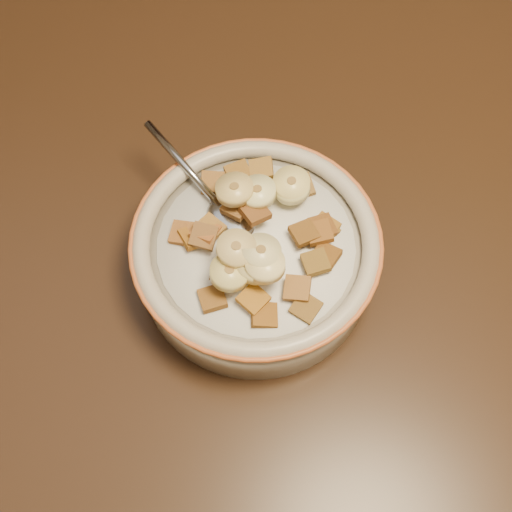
{
  "coord_description": "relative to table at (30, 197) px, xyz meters",
  "views": [
    {
      "loc": [
        0.25,
        -0.36,
        1.31
      ],
      "look_at": [
        0.22,
        -0.08,
        0.78
      ],
      "focal_mm": 50.0,
      "sensor_mm": 36.0,
      "label": 1
    }
  ],
  "objects": [
    {
      "name": "cereal_square_9",
      "position": [
        0.2,
        -0.11,
        0.08
      ],
      "size": [
        0.03,
        0.03,
        0.01
      ],
      "primitive_type": "cube",
      "rotation": [
        0.04,
        -0.05,
        2.83
      ],
      "color": "brown",
      "rests_on": "milk"
    },
    {
      "name": "table",
      "position": [
        0.0,
        0.0,
        0.0
      ],
      "size": [
        1.41,
        0.92,
        0.04
      ],
      "primitive_type": "cube",
      "rotation": [
        0.0,
        0.0,
        -0.01
      ],
      "color": "black",
      "rests_on": "floor"
    },
    {
      "name": "cereal_square_19",
      "position": [
        0.28,
        -0.06,
        0.08
      ],
      "size": [
        0.03,
        0.03,
        0.01
      ],
      "primitive_type": "cube",
      "rotation": [
        0.15,
        -0.06,
        2.03
      ],
      "color": "brown",
      "rests_on": "milk"
    },
    {
      "name": "banana_slice_2",
      "position": [
        0.21,
        -0.1,
        0.1
      ],
      "size": [
        0.04,
        0.04,
        0.01
      ],
      "primitive_type": "cylinder",
      "rotation": [
        0.01,
        -0.13,
        2.65
      ],
      "color": "#E2C77F",
      "rests_on": "milk"
    },
    {
      "name": "banana_slice_6",
      "position": [
        0.22,
        -0.04,
        0.09
      ],
      "size": [
        0.04,
        0.04,
        0.01
      ],
      "primitive_type": "cylinder",
      "rotation": [
        -0.05,
        0.14,
        2.02
      ],
      "color": "beige",
      "rests_on": "milk"
    },
    {
      "name": "cereal_square_4",
      "position": [
        0.21,
        -0.01,
        0.07
      ],
      "size": [
        0.03,
        0.03,
        0.01
      ],
      "primitive_type": "cube",
      "rotation": [
        -0.04,
        -0.16,
        2.06
      ],
      "color": "brown",
      "rests_on": "milk"
    },
    {
      "name": "cereal_square_16",
      "position": [
        0.22,
        -0.06,
        0.09
      ],
      "size": [
        0.03,
        0.03,
        0.01
      ],
      "primitive_type": "cube",
      "rotation": [
        -0.07,
        0.17,
        0.64
      ],
      "color": "brown",
      "rests_on": "milk"
    },
    {
      "name": "cereal_square_10",
      "position": [
        0.21,
        -0.05,
        0.08
      ],
      "size": [
        0.03,
        0.03,
        0.01
      ],
      "primitive_type": "cube",
      "rotation": [
        0.02,
        0.08,
        2.65
      ],
      "color": "brown",
      "rests_on": "milk"
    },
    {
      "name": "cereal_square_8",
      "position": [
        0.22,
        -0.0,
        0.08
      ],
      "size": [
        0.02,
        0.02,
        0.01
      ],
      "primitive_type": "cube",
      "rotation": [
        -0.21,
        -0.02,
        1.72
      ],
      "color": "olive",
      "rests_on": "milk"
    },
    {
      "name": "cereal_square_17",
      "position": [
        0.19,
        -0.07,
        0.08
      ],
      "size": [
        0.03,
        0.03,
        0.01
      ],
      "primitive_type": "cube",
      "rotation": [
        0.11,
        0.17,
        0.98
      ],
      "color": "olive",
      "rests_on": "milk"
    },
    {
      "name": "banana_slice_8",
      "position": [
        0.2,
        -0.04,
        0.1
      ],
      "size": [
        0.04,
        0.04,
        0.01
      ],
      "primitive_type": "cylinder",
      "rotation": [
        -0.07,
        0.12,
        1.7
      ],
      "color": "#D7B66A",
      "rests_on": "milk"
    },
    {
      "name": "floor",
      "position": [
        0.0,
        0.0,
        -0.78
      ],
      "size": [
        4.0,
        4.5,
        0.1
      ],
      "primitive_type": "cube",
      "color": "#422816",
      "rests_on": "ground"
    },
    {
      "name": "cereal_square_22",
      "position": [
        0.28,
        -0.06,
        0.07
      ],
      "size": [
        0.03,
        0.03,
        0.01
      ],
      "primitive_type": "cube",
      "rotation": [
        0.08,
        0.15,
        1.02
      ],
      "color": "brown",
      "rests_on": "milk"
    },
    {
      "name": "cereal_square_18",
      "position": [
        0.26,
        -0.02,
        0.07
      ],
      "size": [
        0.03,
        0.03,
        0.01
      ],
      "primitive_type": "cube",
      "rotation": [
        0.18,
        -0.13,
        0.35
      ],
      "color": "olive",
      "rests_on": "milk"
    },
    {
      "name": "cereal_square_14",
      "position": [
        0.17,
        -0.07,
        0.07
      ],
      "size": [
        0.03,
        0.03,
        0.01
      ],
      "primitive_type": "cube",
      "rotation": [
        0.23,
        0.05,
        2.14
      ],
      "color": "#926319",
      "rests_on": "milk"
    },
    {
      "name": "cereal_square_2",
      "position": [
        0.28,
        -0.06,
        0.07
      ],
      "size": [
        0.03,
        0.03,
        0.01
      ],
      "primitive_type": "cube",
      "rotation": [
        0.09,
        0.16,
        0.81
      ],
      "color": "#8D601B",
      "rests_on": "milk"
    },
    {
      "name": "cereal_square_15",
      "position": [
        0.18,
        -0.02,
        0.07
      ],
      "size": [
        0.02,
        0.02,
        0.01
      ],
      "primitive_type": "cube",
      "rotation": [
        0.11,
        0.13,
        0.09
      ],
      "color": "olive",
      "rests_on": "milk"
    },
    {
      "name": "banana_slice_4",
      "position": [
        0.23,
        -0.1,
        0.1
      ],
      "size": [
        0.04,
        0.04,
        0.01
      ],
      "primitive_type": "cylinder",
      "rotation": [
        0.13,
        0.05,
        2.08
      ],
      "color": "#FAF2A9",
      "rests_on": "milk"
    },
    {
      "name": "cereal_square_12",
      "position": [
        0.18,
        -0.07,
        0.08
      ],
      "size": [
        0.03,
        0.03,
        0.01
      ],
      "primitive_type": "cube",
      "rotation": [
        0.23,
        0.16,
        2.75
      ],
      "color": "brown",
      "rests_on": "milk"
    },
    {
      "name": "cereal_square_6",
      "position": [
        0.27,
        -0.13,
        0.07
      ],
      "size": [
        0.03,
        0.03,
        0.01
      ],
      "primitive_type": "cube",
      "rotation": [
        0.06,
        -0.18,
        1.04
      ],
      "color": "brown",
      "rests_on": "milk"
    },
    {
      "name": "banana_slice_5",
      "position": [
        0.23,
        -0.11,
        0.1
      ],
      "size": [
        0.04,
        0.04,
        0.01
      ],
      "primitive_type": "cylinder",
      "rotation": [
        0.03,
        0.13,
        2.28
      ],
      "color": "#F1D588",
      "rests_on": "milk"
    },
    {
      "name": "cereal_square_5",
      "position": [
        0.27,
        -0.09,
        0.08
      ],
      "size": [
        0.03,
        0.03,
        0.01
      ],
      "primitive_type": "cube",
      "rotation": [
        -0.07,
        0.04,
        1.93
      ],
      "color": "brown",
      "rests_on": "milk"
    },
    {
      "name": "spoon",
      "position": [
        0.2,
        -0.05,
        0.07
      ],
      "size": [
        0.06,
        0.06,
        0.01
      ],
      "primitive_type": "ellipsoid",
      "rotation": [
        0.0,
        0.0,
        3.93
      ],
      "color": "#8D93A1",
      "rests_on": "cereal_bowl"
    },
    {
      "name": "cereal_square_23",
      "position": [
        0.19,
        -0.13,
        0.07
      ],
      "size": [
        0.03,
        0.03,
        0.01
      ],
      "primitive_type": "cube",
      "rotation": [
        -0.0,
        0.08,
        1.95
      ],
      "color": "brown",
      "rests_on": "milk"
    },
    {
      "name": "cereal_square_11",
      "position": [
        0.26,
        -0.12,
        0.08
      ],
      "size": [
        0.02,
        0.02,
        0.01
      ],
      "primitive_type": "cube",
      "rotation": [
        -0.16,
        -0.17,
        1.51
      ],
      "color": "brown",
      "rests_on": "milk"
    },
    {
      "name": "cereal_square_13",
      "position": [
        0.16,
        -0.07,
        0.07
      ],
      "size": [
        0.02,
        0.02,
        0.01
      ],
      "primitive_type": "cube",
      "rotation": [
        -0.11,
        0.16,
        2.97
      ],
      "color": "#995F26",
      "rests_on": "milk"
    },
    {
      "name": "banana_slice_7",
      "position": [
        0.25,
        -0.03,
        0.09
      ],
      "size": [
        0.04,
        0.04,
        0.01
      ],
      "primitive_type": "cylinder",
      "rotation": [
        0.04,
        -0.04,
        0.29
      ],
      "color": "#FFED81",
      "rests_on": "milk"
    },
    {
      "name": "banana_slice_3",
      "position": [
        0.23,
        -0.11,
        0.09
      ],
      "size": [
        0.04,
        0.04,
        0.01
      ],
      "primitive_type": "cylinder",
      "rotation": [
        0.11,
        0.03,
        2.77
      ],
      "color": "beige",
      "rests_on": "milk"
    },
    {
      "name": "cereal_square_0",
      "position": [
        0.18,
        -0.08,
        0.08
      ],
      "size": [
        0.02,
        0.02,
        0.01
      ],
      "primitive_type": "cube",
      "rotation": [
        -0.23,
        -0.07,
        2.96
      ],
      "color": "brown",
      "rests_on": "milk"
    },
    {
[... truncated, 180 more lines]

